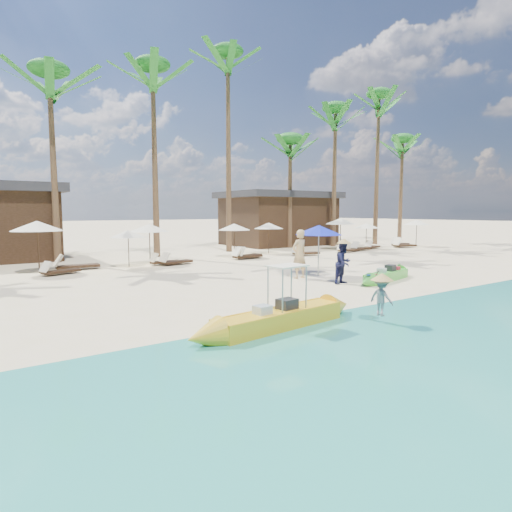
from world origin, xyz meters
TOP-DOWN VIEW (x-y plane):
  - ground at (0.00, 0.00)m, footprint 240.00×240.00m
  - wet_sand_strip at (0.00, -5.00)m, footprint 240.00×4.50m
  - green_canoe at (6.37, 0.22)m, footprint 4.59×1.55m
  - yellow_canoe at (-1.35, -2.93)m, footprint 5.70×1.16m
  - tourist at (3.85, 2.60)m, footprint 0.77×0.54m
  - vendor_green at (4.42, 0.68)m, footprint 0.88×0.75m
  - vendor_yellow at (0.99, -3.96)m, footprint 0.42×0.65m
  - blue_umbrella at (4.95, 2.66)m, footprint 2.02×2.02m
  - resort_parasol_4 at (-4.78, 10.31)m, footprint 2.26×2.26m
  - lounger_4_right at (-4.17, 9.20)m, footprint 1.73×1.04m
  - resort_parasol_5 at (-0.81, 10.09)m, footprint 1.77×1.77m
  - lounger_5_left at (-3.27, 10.47)m, footprint 2.02×0.68m
  - resort_parasol_6 at (0.48, 10.66)m, footprint 2.04×2.04m
  - lounger_6_left at (1.00, 10.04)m, footprint 1.64×0.61m
  - lounger_6_right at (1.39, 9.60)m, footprint 1.84×0.89m
  - resort_parasol_7 at (5.84, 11.03)m, footprint 1.96×1.96m
  - lounger_7_left at (6.07, 9.97)m, footprint 1.98×1.09m
  - lounger_7_right at (5.87, 9.81)m, footprint 1.88×0.65m
  - resort_parasol_8 at (8.93, 11.80)m, footprint 1.95×1.95m
  - lounger_8_left at (9.92, 9.35)m, footprint 1.85×0.77m
  - resort_parasol_9 at (14.90, 11.24)m, footprint 2.20×2.20m
  - lounger_9_left at (13.72, 9.40)m, footprint 1.75×0.62m
  - lounger_9_right at (15.39, 9.78)m, footprint 1.74×0.64m
  - resort_parasol_10 at (16.89, 10.60)m, footprint 1.83×1.83m
  - lounger_10_left at (17.18, 10.29)m, footprint 1.75×0.96m
  - lounger_10_right at (20.06, 9.68)m, footprint 1.94×0.88m
  - resort_parasol_11 at (21.83, 9.88)m, footprint 2.03×2.03m
  - lounger_11_left at (20.60, 10.46)m, footprint 2.04×0.97m
  - palm_3 at (-3.36, 14.27)m, footprint 2.08×2.08m
  - palm_4 at (2.15, 14.01)m, footprint 2.08×2.08m
  - palm_5 at (7.45, 14.38)m, footprint 2.08×2.08m
  - palm_6 at (12.84, 14.52)m, footprint 2.08×2.08m
  - palm_7 at (16.57, 13.68)m, footprint 2.08×2.08m
  - palm_8 at (21.07, 13.33)m, footprint 2.08×2.08m
  - palm_9 at (26.21, 14.81)m, footprint 2.08×2.08m
  - pavilion_east at (14.00, 17.50)m, footprint 8.80×6.60m

SIDE VIEW (x-z plane):
  - ground at x=0.00m, z-range 0.00..0.00m
  - wet_sand_strip at x=0.00m, z-range 0.00..0.01m
  - lounger_6_left at x=1.00m, z-range -0.09..0.46m
  - lounger_4_right at x=-4.17m, z-range -0.09..0.47m
  - lounger_10_left at x=17.18m, z-range -0.09..0.47m
  - lounger_9_right at x=15.39m, z-range -0.10..0.49m
  - lounger_9_left at x=13.72m, z-range -0.10..0.49m
  - green_canoe at x=6.37m, z-range -0.10..0.50m
  - lounger_6_right at x=1.39m, z-range -0.10..0.50m
  - lounger_8_left at x=9.92m, z-range -0.10..0.51m
  - lounger_7_right at x=5.87m, z-range -0.10..0.53m
  - lounger_10_right at x=20.06m, z-range -0.11..0.53m
  - lounger_7_left at x=6.07m, z-range -0.11..0.54m
  - lounger_11_left at x=20.60m, z-range -0.11..0.56m
  - lounger_5_left at x=-3.27m, z-range -0.11..0.57m
  - yellow_canoe at x=-1.35m, z-range -0.50..0.98m
  - vendor_yellow at x=0.99m, z-range 0.18..1.13m
  - vendor_green at x=4.42m, z-range 0.00..1.60m
  - tourist at x=3.85m, z-range 0.00..2.01m
  - resort_parasol_5 at x=-0.81m, z-range 0.73..2.55m
  - resort_parasol_10 at x=16.89m, z-range 0.76..2.64m
  - resort_parasol_8 at x=8.93m, z-range 0.81..2.81m
  - resort_parasol_7 at x=5.84m, z-range 0.81..2.83m
  - resort_parasol_11 at x=21.83m, z-range 0.84..2.93m
  - resort_parasol_6 at x=0.48m, z-range 0.84..2.94m
  - blue_umbrella at x=4.95m, z-range 0.88..3.05m
  - resort_parasol_9 at x=14.90m, z-range 0.91..3.17m
  - resort_parasol_4 at x=-4.78m, z-range 0.94..3.27m
  - pavilion_east at x=14.00m, z-range 0.05..4.35m
  - palm_6 at x=12.84m, z-range 2.79..11.31m
  - palm_9 at x=26.21m, z-range 3.14..12.97m
  - palm_3 at x=-3.36m, z-range 3.32..13.83m
  - palm_7 at x=16.57m, z-range 3.46..14.53m
  - palm_4 at x=2.15m, z-range 3.60..15.30m
  - palm_8 at x=21.07m, z-range 3.83..16.53m
  - palm_5 at x=7.45m, z-range 4.02..17.62m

